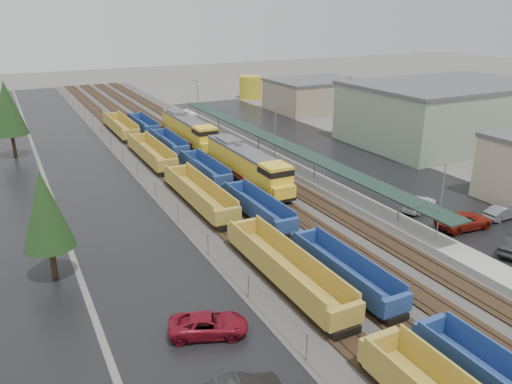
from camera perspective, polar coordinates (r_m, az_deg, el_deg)
ballast_strip at (r=75.75m, az=-7.89°, el=4.43°), size 20.00×160.00×0.08m
trackbed at (r=75.72m, az=-7.89°, el=4.52°), size 14.60×160.00×0.22m
west_parking_lot at (r=72.47m, az=-19.12°, el=2.74°), size 10.00×160.00×0.02m
west_road at (r=71.95m, az=-26.96°, el=1.51°), size 9.00×160.00×0.02m
east_commuter_lot at (r=75.64m, az=8.47°, el=4.36°), size 16.00×100.00×0.02m
station_platform at (r=70.51m, az=2.16°, el=4.01°), size 3.00×80.00×8.00m
chainlink_fence at (r=71.43m, az=-14.72°, el=4.30°), size 0.08×160.04×2.02m
industrial_buildings at (r=83.96m, az=20.91°, el=7.81°), size 32.52×75.30×9.50m
distant_hills at (r=231.03m, az=-10.12°, el=14.83°), size 301.00×140.00×25.20m
tree_west_near at (r=41.66m, az=-22.97°, el=-1.92°), size 3.96×3.96×9.00m
tree_west_far at (r=80.11m, az=-26.54°, el=8.58°), size 4.84×4.84×11.00m
tree_east at (r=85.78m, az=10.57°, el=10.54°), size 4.40×4.40×10.00m
locomotive_lead at (r=61.08m, az=-0.94°, el=3.06°), size 2.98×19.61×4.44m
locomotive_trail at (r=79.83m, az=-7.68°, el=6.99°), size 2.98×19.61×4.44m
well_string_yellow at (r=46.86m, az=-2.43°, el=-3.91°), size 2.83×109.88×2.51m
well_string_blue at (r=51.12m, az=0.16°, el=-1.91°), size 2.52×100.69×2.24m
storage_tank at (r=122.57m, az=-0.64°, el=11.88°), size 5.32×5.32×5.32m
parked_car_west_c at (r=34.24m, az=-5.46°, el=-14.88°), size 4.18×5.79×1.46m
parked_car_east_b at (r=53.18m, az=22.71°, el=-3.04°), size 3.14×5.98×1.61m
parked_car_east_c at (r=56.30m, az=18.17°, el=-1.26°), size 3.47×5.50×1.48m
parked_car_east_e at (r=57.19m, az=26.35°, el=-2.11°), size 1.59×4.32×1.41m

